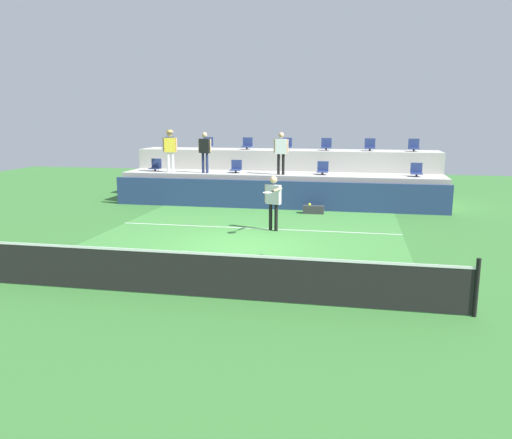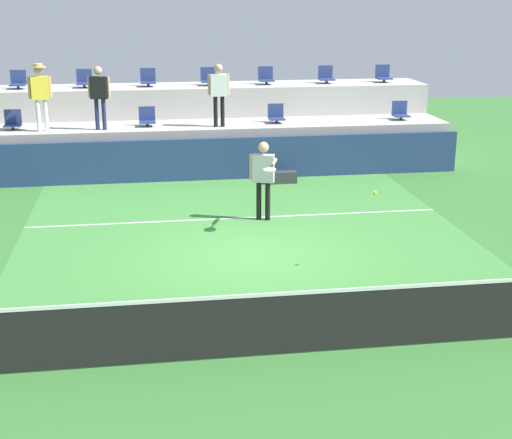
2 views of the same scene
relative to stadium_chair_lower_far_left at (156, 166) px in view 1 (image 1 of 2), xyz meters
The scene contains 24 objects.
ground_plane 9.10m from the stadium_chair_lower_far_left, 53.63° to the right, with size 40.00×40.00×0.00m, color #336B2D.
court_inner_paint 8.33m from the stadium_chair_lower_far_left, 49.49° to the right, with size 9.00×10.00×0.01m, color #3D7F38.
court_service_line 7.34m from the stadium_chair_lower_far_left, 42.22° to the right, with size 9.00×0.06×0.00m, color white.
tennis_net 12.47m from the stadium_chair_lower_far_left, 64.63° to the right, with size 10.48×0.08×1.07m.
sponsor_backboard 5.54m from the stadium_chair_lower_far_left, 13.04° to the right, with size 13.00×0.16×1.10m, color navy.
seating_tier_lower 5.39m from the stadium_chair_lower_far_left, ahead, with size 13.00×1.80×1.25m, color #ADAAA3.
seating_tier_upper 5.66m from the stadium_chair_lower_far_left, 19.31° to the left, with size 13.00×1.80×2.10m, color #ADAAA3.
stadium_chair_lower_far_left is the anchor object (origin of this frame).
stadium_chair_lower_left 3.51m from the stadium_chair_lower_far_left, ahead, with size 0.44×0.40×0.52m.
stadium_chair_lower_right 7.06m from the stadium_chair_lower_far_left, ahead, with size 0.44×0.40×0.52m.
stadium_chair_lower_far_right 10.65m from the stadium_chair_lower_far_left, ahead, with size 0.44×0.40×0.52m.
stadium_chair_upper_far_left 1.99m from the stadium_chair_lower_far_left, 91.61° to the left, with size 0.44×0.40×0.52m.
stadium_chair_upper_left 2.67m from the stadium_chair_lower_far_left, 45.27° to the left, with size 0.44×0.40×0.52m.
stadium_chair_upper_mid_left 4.11m from the stadium_chair_lower_far_left, 26.58° to the left, with size 0.44×0.40×0.52m.
stadium_chair_upper_center 5.71m from the stadium_chair_lower_far_left, 18.59° to the left, with size 0.44×0.40×0.52m.
stadium_chair_upper_mid_right 7.34m from the stadium_chair_lower_far_left, 14.29° to the left, with size 0.44×0.40×0.52m.
stadium_chair_upper_right 9.12m from the stadium_chair_lower_far_left, 11.43° to the left, with size 0.44×0.40×0.52m.
stadium_chair_upper_far_right 10.87m from the stadium_chair_lower_far_left, ahead, with size 0.44×0.40×0.52m.
tennis_player 7.76m from the stadium_chair_lower_far_left, 40.57° to the right, with size 0.58×1.30×1.72m.
spectator_with_hat 1.24m from the stadium_chair_lower_far_left, 25.33° to the right, with size 0.59×0.48×1.74m.
spectator_in_grey 2.46m from the stadium_chair_lower_far_left, ahead, with size 0.58×0.26×1.65m.
spectator_leaning_on_rail 5.50m from the stadium_chair_lower_far_left, ahead, with size 0.59×0.22×1.67m.
tennis_ball 11.06m from the stadium_chair_lower_far_left, 48.66° to the right, with size 0.07×0.07×0.07m.
equipment_bag 7.25m from the stadium_chair_lower_far_left, 15.30° to the right, with size 0.76×0.28×0.30m, color #333338.
Camera 1 is at (3.04, -13.09, 3.47)m, focal length 35.60 mm.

